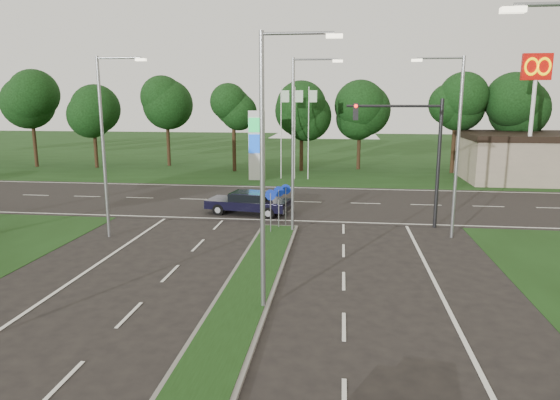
# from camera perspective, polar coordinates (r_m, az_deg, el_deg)

# --- Properties ---
(verge_far) EXTENTS (160.00, 50.00, 0.02)m
(verge_far) POSITION_cam_1_polar(r_m,az_deg,el_deg) (65.03, 4.12, 5.28)
(verge_far) COLOR black
(verge_far) RESTS_ON ground
(cross_road) EXTENTS (160.00, 12.00, 0.02)m
(cross_road) POSITION_cam_1_polar(r_m,az_deg,el_deg) (34.44, 1.41, -0.21)
(cross_road) COLOR black
(cross_road) RESTS_ON ground
(median_kerb) EXTENTS (2.00, 26.00, 0.12)m
(median_kerb) POSITION_cam_1_polar(r_m,az_deg,el_deg) (15.58, -6.11, -14.92)
(median_kerb) COLOR slate
(median_kerb) RESTS_ON ground
(commercial_building) EXTENTS (16.00, 9.00, 4.00)m
(commercial_building) POSITION_cam_1_polar(r_m,az_deg,el_deg) (49.51, 29.29, 4.24)
(commercial_building) COLOR gray
(commercial_building) RESTS_ON ground
(streetlight_median_near) EXTENTS (2.53, 0.22, 9.00)m
(streetlight_median_near) POSITION_cam_1_polar(r_m,az_deg,el_deg) (15.85, -1.32, 4.62)
(streetlight_median_near) COLOR gray
(streetlight_median_near) RESTS_ON ground
(streetlight_median_far) EXTENTS (2.53, 0.22, 9.00)m
(streetlight_median_far) POSITION_cam_1_polar(r_m,az_deg,el_deg) (25.74, 1.93, 7.25)
(streetlight_median_far) COLOR gray
(streetlight_median_far) RESTS_ON ground
(streetlight_left_far) EXTENTS (2.53, 0.22, 9.00)m
(streetlight_left_far) POSITION_cam_1_polar(r_m,az_deg,el_deg) (26.34, -19.23, 6.72)
(streetlight_left_far) COLOR gray
(streetlight_left_far) RESTS_ON ground
(streetlight_right_far) EXTENTS (2.53, 0.22, 9.00)m
(streetlight_right_far) POSITION_cam_1_polar(r_m,az_deg,el_deg) (26.23, 19.28, 6.70)
(streetlight_right_far) COLOR gray
(streetlight_right_far) RESTS_ON ground
(traffic_signal) EXTENTS (5.10, 0.42, 7.00)m
(traffic_signal) POSITION_cam_1_polar(r_m,az_deg,el_deg) (27.94, 15.13, 6.32)
(traffic_signal) COLOR black
(traffic_signal) RESTS_ON ground
(median_signs) EXTENTS (1.16, 1.76, 2.38)m
(median_signs) POSITION_cam_1_polar(r_m,az_deg,el_deg) (26.70, -0.18, 0.12)
(median_signs) COLOR gray
(median_signs) RESTS_ON ground
(gas_pylon) EXTENTS (5.80, 1.26, 8.00)m
(gas_pylon) POSITION_cam_1_polar(r_m,az_deg,el_deg) (43.37, -2.39, 6.46)
(gas_pylon) COLOR silver
(gas_pylon) RESTS_ON ground
(mcdonalds_sign) EXTENTS (2.20, 0.47, 10.40)m
(mcdonalds_sign) POSITION_cam_1_polar(r_m,az_deg,el_deg) (44.08, 27.13, 11.56)
(mcdonalds_sign) COLOR silver
(mcdonalds_sign) RESTS_ON ground
(treeline_far) EXTENTS (6.00, 6.00, 9.90)m
(treeline_far) POSITION_cam_1_polar(r_m,az_deg,el_deg) (49.61, 3.42, 11.28)
(treeline_far) COLOR black
(treeline_far) RESTS_ON ground
(navy_sedan) EXTENTS (5.29, 2.86, 1.38)m
(navy_sedan) POSITION_cam_1_polar(r_m,az_deg,el_deg) (30.73, -3.59, -0.25)
(navy_sedan) COLOR black
(navy_sedan) RESTS_ON ground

